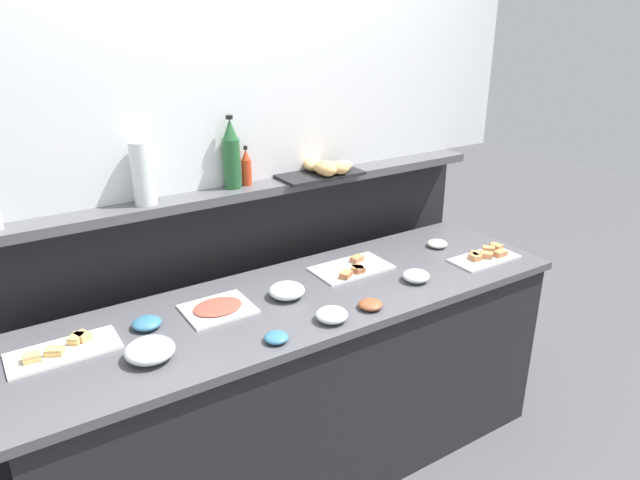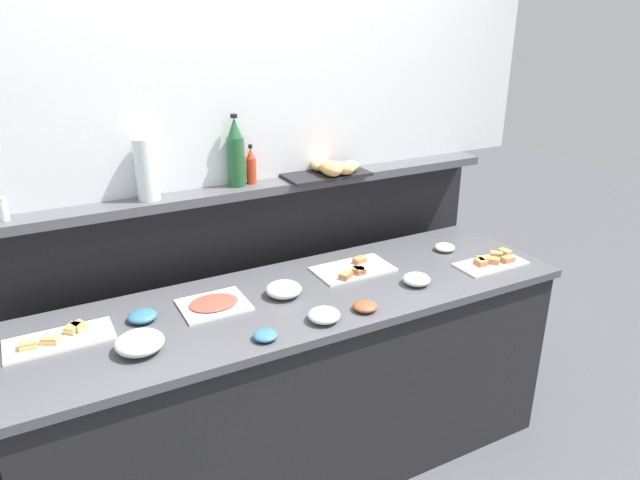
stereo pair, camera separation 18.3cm
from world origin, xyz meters
name	(u,v)px [view 1 (the left image)]	position (x,y,z in m)	size (l,w,h in m)	color
ground_plane	(248,397)	(0.00, 0.60, 0.00)	(12.00, 12.00, 0.00)	#4C4C51
buffet_counter	(304,385)	(0.00, 0.00, 0.44)	(2.30, 0.67, 0.88)	black
back_ledge_unit	(250,297)	(0.00, 0.51, 0.65)	(2.47, 0.22, 1.24)	black
upper_wall_panel	(233,22)	(0.00, 0.53, 1.92)	(3.07, 0.08, 1.36)	silver
sandwich_platter_rear	(352,268)	(0.32, 0.10, 0.89)	(0.35, 0.21, 0.04)	white
sandwich_platter_front	(63,350)	(-0.90, 0.08, 0.89)	(0.36, 0.17, 0.04)	white
sandwich_platter_side	(485,256)	(0.92, -0.14, 0.89)	(0.33, 0.16, 0.04)	silver
cold_cuts_platter	(218,308)	(-0.34, 0.07, 0.89)	(0.26, 0.22, 0.02)	white
glass_bowl_large	(287,291)	(-0.06, 0.03, 0.91)	(0.15, 0.15, 0.06)	silver
glass_bowl_medium	(416,276)	(0.48, -0.14, 0.90)	(0.12, 0.12, 0.05)	silver
glass_bowl_small	(332,315)	(-0.01, -0.23, 0.90)	(0.12, 0.12, 0.05)	silver
glass_bowl_extra	(150,351)	(-0.67, -0.12, 0.91)	(0.17, 0.17, 0.07)	silver
condiment_bowl_dark	(276,337)	(-0.26, -0.25, 0.90)	(0.09, 0.09, 0.03)	teal
condiment_bowl_teal	(437,244)	(0.83, 0.09, 0.90)	(0.10, 0.10, 0.03)	silver
condiment_bowl_cream	(147,323)	(-0.61, 0.09, 0.90)	(0.11, 0.11, 0.04)	teal
condiment_bowl_red	(371,304)	(0.17, -0.23, 0.90)	(0.10, 0.10, 0.03)	brown
wine_bottle_green	(231,156)	(-0.08, 0.45, 1.38)	(0.08, 0.08, 0.32)	#23562D
hot_sauce_bottle	(246,168)	(-0.01, 0.46, 1.32)	(0.04, 0.04, 0.18)	red
bread_basket	(325,169)	(0.36, 0.39, 1.28)	(0.40, 0.29, 0.08)	black
water_carafe	(143,173)	(-0.47, 0.43, 1.37)	(0.09, 0.09, 0.25)	silver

